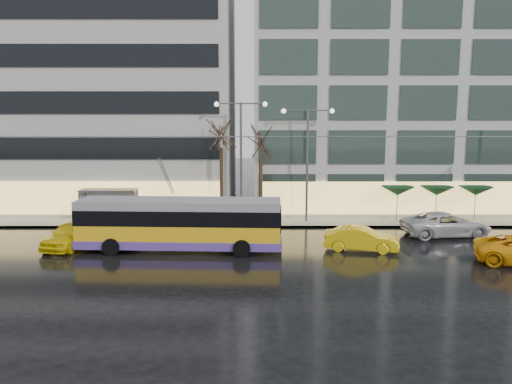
{
  "coord_description": "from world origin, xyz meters",
  "views": [
    {
      "loc": [
        3.05,
        -26.74,
        8.13
      ],
      "look_at": [
        3.12,
        5.0,
        3.28
      ],
      "focal_mm": 35.0,
      "sensor_mm": 36.0,
      "label": 1
    }
  ],
  "objects_px": {
    "street_lamp_near": "(241,145)",
    "taxi_a": "(72,234)",
    "trolleybus": "(180,226)",
    "bus_shelter": "(105,198)"
  },
  "relations": [
    {
      "from": "trolleybus",
      "to": "taxi_a",
      "type": "relative_size",
      "value": 2.58
    },
    {
      "from": "taxi_a",
      "to": "street_lamp_near",
      "type": "bearing_deg",
      "value": 45.57
    },
    {
      "from": "street_lamp_near",
      "to": "trolleybus",
      "type": "bearing_deg",
      "value": -113.95
    },
    {
      "from": "bus_shelter",
      "to": "taxi_a",
      "type": "distance_m",
      "value": 7.11
    },
    {
      "from": "bus_shelter",
      "to": "trolleybus",
      "type": "bearing_deg",
      "value": -48.66
    },
    {
      "from": "bus_shelter",
      "to": "street_lamp_near",
      "type": "height_order",
      "value": "street_lamp_near"
    },
    {
      "from": "street_lamp_near",
      "to": "taxi_a",
      "type": "height_order",
      "value": "street_lamp_near"
    },
    {
      "from": "trolleybus",
      "to": "street_lamp_near",
      "type": "bearing_deg",
      "value": 66.05
    },
    {
      "from": "street_lamp_near",
      "to": "taxi_a",
      "type": "distance_m",
      "value": 13.64
    },
    {
      "from": "trolleybus",
      "to": "taxi_a",
      "type": "height_order",
      "value": "trolleybus"
    }
  ]
}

